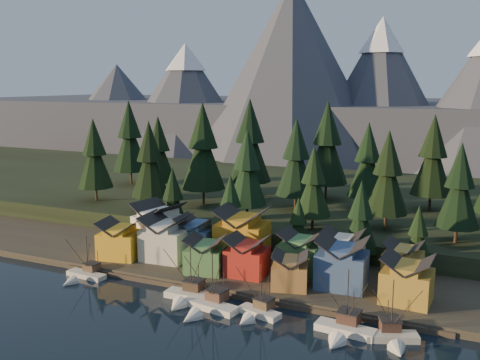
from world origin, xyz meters
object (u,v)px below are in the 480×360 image
at_px(boat_6, 394,330).
at_px(house_front_0, 120,238).
at_px(boat_0, 82,270).
at_px(house_back_1, 196,235).
at_px(boat_5, 343,322).
at_px(house_front_1, 166,236).
at_px(boat_3, 206,300).
at_px(boat_2, 187,289).
at_px(boat_4, 256,306).
at_px(house_back_0, 159,224).

bearing_deg(boat_6, house_front_0, 146.36).
bearing_deg(boat_0, house_back_1, 54.79).
bearing_deg(boat_5, boat_6, 11.89).
bearing_deg(boat_5, house_front_1, 163.85).
height_order(boat_3, boat_6, boat_3).
relative_size(boat_0, boat_5, 0.85).
distance_m(boat_2, boat_4, 14.83).
height_order(boat_2, house_front_1, house_front_1).
height_order(boat_2, house_back_0, house_back_0).
distance_m(boat_6, house_back_1, 52.48).
bearing_deg(boat_6, house_front_1, 140.71).
relative_size(boat_4, house_front_1, 1.01).
xyz_separation_m(boat_3, boat_5, (24.83, 0.76, 0.16)).
height_order(boat_0, house_front_0, house_front_0).
relative_size(boat_3, boat_6, 1.09).
bearing_deg(house_back_0, boat_6, -10.41).
bearing_deg(house_back_0, boat_2, -36.14).
xyz_separation_m(boat_3, boat_6, (32.65, 1.65, 0.07)).
distance_m(boat_5, house_front_1, 48.11).
bearing_deg(house_front_1, boat_6, -21.47).
relative_size(boat_5, house_front_0, 1.22).
distance_m(boat_5, house_back_1, 45.94).
xyz_separation_m(house_front_0, house_back_1, (14.98, 8.50, 0.25)).
xyz_separation_m(boat_5, boat_6, (7.82, 0.89, -0.10)).
height_order(boat_2, boat_5, boat_5).
distance_m(house_front_0, house_back_1, 17.23).
xyz_separation_m(boat_3, boat_4, (9.17, 1.48, -0.08)).
xyz_separation_m(boat_0, house_front_1, (11.71, 14.59, 4.99)).
bearing_deg(boat_0, boat_4, 1.54).
bearing_deg(house_back_1, house_front_0, -154.77).
height_order(boat_2, house_back_1, boat_2).
height_order(boat_4, boat_5, boat_5).
bearing_deg(boat_6, house_back_1, 133.73).
height_order(house_front_0, house_back_0, house_back_0).
distance_m(boat_0, house_back_1, 26.12).
bearing_deg(house_back_0, boat_0, -92.33).
relative_size(boat_0, boat_6, 0.92).
bearing_deg(house_back_1, boat_5, -34.10).
bearing_deg(house_back_1, boat_2, -70.17).
bearing_deg(house_back_0, boat_3, -32.54).
relative_size(house_front_1, house_back_1, 1.14).
bearing_deg(house_front_1, boat_2, -51.64).
height_order(boat_2, house_front_0, boat_2).
height_order(boat_0, boat_2, boat_2).
bearing_deg(boat_0, house_front_1, 55.99).
xyz_separation_m(boat_5, house_back_0, (-50.99, 24.50, 4.91)).
xyz_separation_m(boat_4, house_back_1, (-24.08, 22.00, 4.19)).
height_order(house_front_1, house_back_1, house_front_1).
bearing_deg(boat_6, house_back_0, 136.52).
distance_m(boat_4, boat_5, 15.68).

